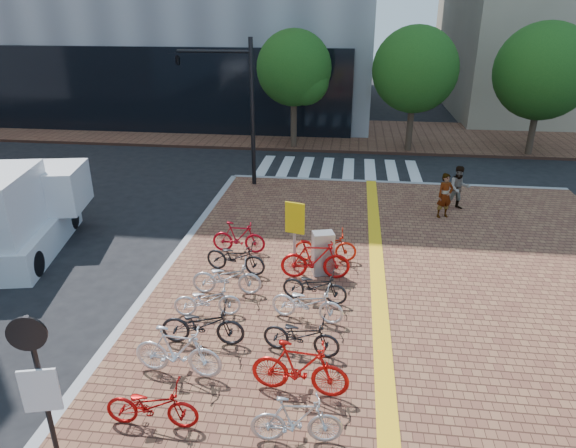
# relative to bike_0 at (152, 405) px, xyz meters

# --- Properties ---
(ground) EXTENTS (120.00, 120.00, 0.00)m
(ground) POSITION_rel_bike_0_xyz_m (2.12, 2.58, -0.59)
(ground) COLOR black
(ground) RESTS_ON ground
(kerb_north) EXTENTS (14.00, 0.25, 0.15)m
(kerb_north) POSITION_rel_bike_0_xyz_m (5.12, 14.58, -0.51)
(kerb_north) COLOR gray
(kerb_north) RESTS_ON ground
(far_sidewalk) EXTENTS (70.00, 8.00, 0.15)m
(far_sidewalk) POSITION_rel_bike_0_xyz_m (2.12, 23.58, -0.51)
(far_sidewalk) COLOR brown
(far_sidewalk) RESTS_ON ground
(crosswalk) EXTENTS (7.50, 4.00, 0.01)m
(crosswalk) POSITION_rel_bike_0_xyz_m (2.62, 16.58, -0.58)
(crosswalk) COLOR silver
(crosswalk) RESTS_ON ground
(street_trees) EXTENTS (16.20, 4.60, 6.35)m
(street_trees) POSITION_rel_bike_0_xyz_m (7.17, 20.03, 3.51)
(street_trees) COLOR #38281E
(street_trees) RESTS_ON far_sidewalk
(bike_0) EXTENTS (1.68, 0.63, 0.87)m
(bike_0) POSITION_rel_bike_0_xyz_m (0.00, 0.00, 0.00)
(bike_0) COLOR #9F0C0B
(bike_0) RESTS_ON sidewalk
(bike_1) EXTENTS (1.86, 0.65, 1.10)m
(bike_1) POSITION_rel_bike_0_xyz_m (0.01, 1.38, 0.11)
(bike_1) COLOR silver
(bike_1) RESTS_ON sidewalk
(bike_2) EXTENTS (1.87, 0.74, 0.97)m
(bike_2) POSITION_rel_bike_0_xyz_m (0.21, 2.46, 0.05)
(bike_2) COLOR black
(bike_2) RESTS_ON sidewalk
(bike_3) EXTENTS (1.66, 0.81, 0.84)m
(bike_3) POSITION_rel_bike_0_xyz_m (-0.00, 3.56, -0.02)
(bike_3) COLOR silver
(bike_3) RESTS_ON sidewalk
(bike_4) EXTENTS (1.83, 0.76, 0.94)m
(bike_4) POSITION_rel_bike_0_xyz_m (0.22, 4.63, 0.03)
(bike_4) COLOR #B6B6BB
(bike_4) RESTS_ON sidewalk
(bike_5) EXTENTS (1.85, 0.95, 0.92)m
(bike_5) POSITION_rel_bike_0_xyz_m (0.18, 5.81, 0.02)
(bike_5) COLOR black
(bike_5) RESTS_ON sidewalk
(bike_6) EXTENTS (1.63, 0.49, 0.97)m
(bike_6) POSITION_rel_bike_0_xyz_m (-0.00, 7.07, 0.05)
(bike_6) COLOR maroon
(bike_6) RESTS_ON sidewalk
(bike_7) EXTENTS (1.60, 0.59, 0.94)m
(bike_7) POSITION_rel_bike_0_xyz_m (2.56, -0.06, 0.03)
(bike_7) COLOR #B4B4B9
(bike_7) RESTS_ON sidewalk
(bike_8) EXTENTS (1.93, 0.70, 1.14)m
(bike_8) POSITION_rel_bike_0_xyz_m (2.48, 1.16, 0.13)
(bike_8) COLOR red
(bike_8) RESTS_ON sidewalk
(bike_9) EXTENTS (1.75, 0.83, 0.88)m
(bike_9) POSITION_rel_bike_0_xyz_m (2.38, 2.40, 0.00)
(bike_9) COLOR black
(bike_9) RESTS_ON sidewalk
(bike_10) EXTENTS (1.82, 0.89, 0.92)m
(bike_10) POSITION_rel_bike_0_xyz_m (2.39, 3.68, 0.02)
(bike_10) COLOR silver
(bike_10) RESTS_ON sidewalk
(bike_11) EXTENTS (1.72, 0.83, 0.87)m
(bike_11) POSITION_rel_bike_0_xyz_m (2.49, 4.54, -0.00)
(bike_11) COLOR black
(bike_11) RESTS_ON sidewalk
(bike_12) EXTENTS (1.92, 0.68, 1.13)m
(bike_12) POSITION_rel_bike_0_xyz_m (2.41, 5.73, 0.13)
(bike_12) COLOR red
(bike_12) RESTS_ON sidewalk
(bike_13) EXTENTS (1.86, 0.75, 0.96)m
(bike_13) POSITION_rel_bike_0_xyz_m (2.61, 6.82, 0.04)
(bike_13) COLOR red
(bike_13) RESTS_ON sidewalk
(pedestrian_a) EXTENTS (0.69, 0.59, 1.60)m
(pedestrian_a) POSITION_rel_bike_0_xyz_m (6.55, 10.78, 0.36)
(pedestrian_a) COLOR gray
(pedestrian_a) RESTS_ON sidewalk
(pedestrian_b) EXTENTS (0.86, 0.70, 1.62)m
(pedestrian_b) POSITION_rel_bike_0_xyz_m (7.17, 11.66, 0.37)
(pedestrian_b) COLOR #4F5364
(pedestrian_b) RESTS_ON sidewalk
(utility_box) EXTENTS (0.66, 0.55, 1.23)m
(utility_box) POSITION_rel_bike_0_xyz_m (2.59, 6.05, 0.18)
(utility_box) COLOR #A6A6AA
(utility_box) RESTS_ON sidewalk
(yellow_sign) EXTENTS (0.55, 0.20, 2.04)m
(yellow_sign) POSITION_rel_bike_0_xyz_m (1.79, 6.10, 0.98)
(yellow_sign) COLOR #B7B7BC
(yellow_sign) RESTS_ON sidewalk
(notice_sign) EXTENTS (0.54, 0.20, 2.98)m
(notice_sign) POSITION_rel_bike_0_xyz_m (-1.07, -1.23, 1.44)
(notice_sign) COLOR black
(notice_sign) RESTS_ON sidewalk
(traffic_light_pole) EXTENTS (3.14, 1.21, 5.84)m
(traffic_light_pole) POSITION_rel_bike_0_xyz_m (-2.13, 13.59, 3.59)
(traffic_light_pole) COLOR black
(traffic_light_pole) RESTS_ON sidewalk
(box_truck) EXTENTS (3.01, 5.08, 2.75)m
(box_truck) POSITION_rel_bike_0_xyz_m (-6.62, 6.51, 0.71)
(box_truck) COLOR silver
(box_truck) RESTS_ON ground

